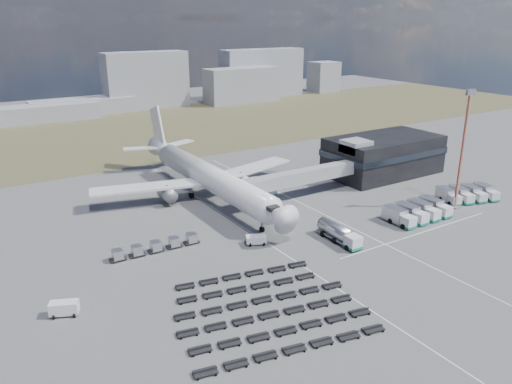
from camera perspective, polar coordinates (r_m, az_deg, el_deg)
ground at (r=90.66m, az=3.81°, el=-6.48°), size 420.00×420.00×0.00m
grass_strip at (r=186.42m, az=-16.60°, el=6.29°), size 420.00×90.00×0.01m
lane_markings at (r=98.33m, az=7.40°, el=-4.47°), size 47.12×110.00×0.01m
terminal at (r=135.97m, az=14.30°, el=4.15°), size 30.40×16.40×11.00m
jet_bridge at (r=112.90m, az=4.31°, el=1.55°), size 30.30×3.80×7.05m
airliner at (r=114.58m, az=-5.69°, el=1.90°), size 51.59×64.53×17.62m
skyline at (r=229.84m, az=-15.24°, el=11.07°), size 287.25×26.90×25.07m
fuel_tanker at (r=93.68m, az=9.48°, el=-4.72°), size 2.79×10.28×3.31m
pushback_tug at (r=91.89m, az=0.01°, el=-5.51°), size 4.16×3.38×1.60m
utility_van at (r=76.13m, az=-21.07°, el=-12.34°), size 4.27×3.21×2.11m
catering_truck at (r=116.72m, az=0.89°, el=0.33°), size 4.57×6.62×2.81m
service_trucks_near at (r=108.04m, az=17.97°, el=-2.15°), size 13.37×7.51×2.95m
service_trucks_far at (r=123.18m, az=23.01°, el=-0.20°), size 13.81×10.10×2.75m
uld_row at (r=90.57m, az=-11.37°, el=-6.11°), size 16.46×2.30×1.80m
baggage_dollies at (r=72.62m, az=1.02°, el=-13.18°), size 29.12×26.12×0.69m
floodlight_mast at (r=114.30m, az=22.53°, el=4.41°), size 2.40×1.98×25.68m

